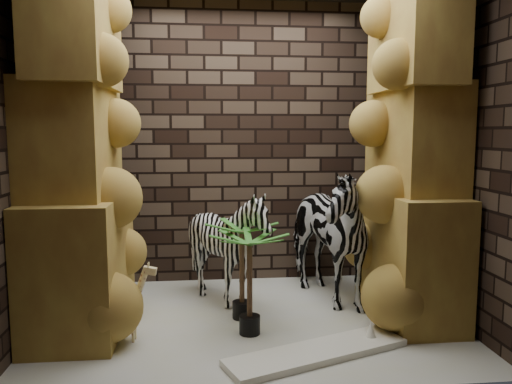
{
  "coord_description": "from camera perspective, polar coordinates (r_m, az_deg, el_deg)",
  "views": [
    {
      "loc": [
        -0.38,
        -4.19,
        1.62
      ],
      "look_at": [
        0.07,
        0.15,
        1.1
      ],
      "focal_mm": 35.33,
      "sensor_mm": 36.0,
      "label": 1
    }
  ],
  "objects": [
    {
      "name": "rock_pillar_right",
      "position": [
        4.56,
        17.37,
        4.93
      ],
      "size": [
        0.58,
        1.25,
        3.0
      ],
      "primitive_type": null,
      "color": "#B29B3F",
      "rests_on": "floor"
    },
    {
      "name": "giraffe_toy",
      "position": [
        4.13,
        -14.88,
        -11.83
      ],
      "size": [
        0.34,
        0.14,
        0.64
      ],
      "primitive_type": null,
      "rotation": [
        0.0,
        0.0,
        -0.1
      ],
      "color": "#FFEBAA",
      "rests_on": "floor"
    },
    {
      "name": "wall_back",
      "position": [
        5.45,
        -1.96,
        5.48
      ],
      "size": [
        3.5,
        0.0,
        3.5
      ],
      "primitive_type": "plane",
      "rotation": [
        1.57,
        0.0,
        0.0
      ],
      "color": "black",
      "rests_on": "ground"
    },
    {
      "name": "palm_back",
      "position": [
        4.1,
        -0.73,
        -10.28
      ],
      "size": [
        0.36,
        0.36,
        0.84
      ],
      "primitive_type": null,
      "color": "#25701C",
      "rests_on": "floor"
    },
    {
      "name": "zebra_left",
      "position": [
        4.75,
        -3.2,
        -6.86
      ],
      "size": [
        1.09,
        1.26,
        1.01
      ],
      "primitive_type": "imported",
      "rotation": [
        0.0,
        0.0,
        -0.19
      ],
      "color": "white",
      "rests_on": "floor"
    },
    {
      "name": "surfboard",
      "position": [
        3.88,
        6.98,
        -17.58
      ],
      "size": [
        1.44,
        0.83,
        0.05
      ],
      "primitive_type": "cube",
      "rotation": [
        0.0,
        0.0,
        0.37
      ],
      "color": "white",
      "rests_on": "floor"
    },
    {
      "name": "palm_front",
      "position": [
        4.42,
        -1.6,
        -8.78
      ],
      "size": [
        0.36,
        0.36,
        0.87
      ],
      "primitive_type": null,
      "color": "#25701C",
      "rests_on": "floor"
    },
    {
      "name": "wall_left",
      "position": [
        4.41,
        -24.13,
        4.59
      ],
      "size": [
        0.0,
        3.0,
        3.0
      ],
      "primitive_type": "plane",
      "rotation": [
        1.57,
        0.0,
        1.57
      ],
      "color": "black",
      "rests_on": "ground"
    },
    {
      "name": "wall_right",
      "position": [
        4.7,
        21.08,
        4.83
      ],
      "size": [
        0.0,
        3.0,
        3.0
      ],
      "primitive_type": "plane",
      "rotation": [
        1.57,
        0.0,
        -1.57
      ],
      "color": "black",
      "rests_on": "ground"
    },
    {
      "name": "rock_pillar_left",
      "position": [
        4.31,
        -19.7,
        4.75
      ],
      "size": [
        0.68,
        1.3,
        3.0
      ],
      "primitive_type": null,
      "color": "#B29B3F",
      "rests_on": "floor"
    },
    {
      "name": "floor",
      "position": [
        4.51,
        -0.74,
        -14.32
      ],
      "size": [
        3.5,
        3.5,
        0.0
      ],
      "primitive_type": "plane",
      "color": "silver",
      "rests_on": "ground"
    },
    {
      "name": "wall_front",
      "position": [
        2.97,
        1.41,
        4.4
      ],
      "size": [
        3.5,
        0.0,
        3.5
      ],
      "primitive_type": "plane",
      "rotation": [
        -1.57,
        0.0,
        0.0
      ],
      "color": "black",
      "rests_on": "ground"
    },
    {
      "name": "zebra_right",
      "position": [
        4.88,
        7.18,
        -3.38
      ],
      "size": [
        1.04,
        1.44,
        1.53
      ],
      "primitive_type": "imported",
      "rotation": [
        0.0,
        0.0,
        0.29
      ],
      "color": "white",
      "rests_on": "floor"
    }
  ]
}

